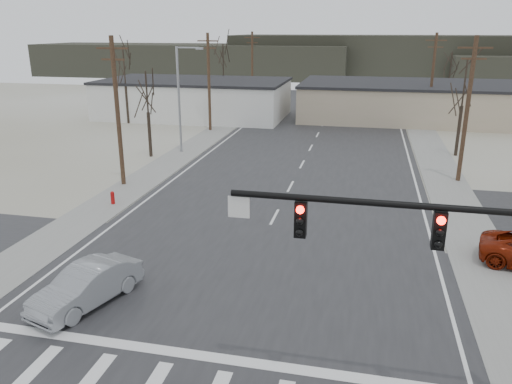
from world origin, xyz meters
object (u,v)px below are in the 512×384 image
Objects in this scene: sedan_crossing at (87,286)px; car_far_a at (365,112)px; fire_hydrant at (113,198)px; car_far_b at (311,102)px; traffic_signal_mast at (480,268)px.

sedan_crossing is 47.68m from car_far_a.
car_far_b reaches higher than fire_hydrant.
sedan_crossing is 53.88m from car_far_b.
car_far_b is at bearing -20.20° from car_far_a.
fire_hydrant is 11.99m from sedan_crossing.
fire_hydrant is at bearing 141.87° from traffic_signal_mast.
traffic_signal_mast reaches higher than car_far_b.
traffic_signal_mast is at bearing -56.28° from car_far_b.
traffic_signal_mast is 58.16m from car_far_b.
car_far_b is (-10.73, 57.02, -3.98)m from traffic_signal_mast.
car_far_a is at bearing 93.82° from traffic_signal_mast.
fire_hydrant is 0.18× the size of sedan_crossing.
sedan_crossing is at bearing -69.72° from car_far_b.
car_far_b is (-7.41, 7.20, -0.01)m from car_far_a.
traffic_signal_mast reaches higher than fire_hydrant.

